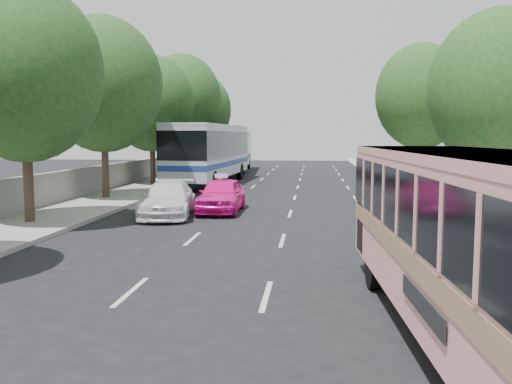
# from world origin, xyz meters

# --- Properties ---
(ground) EXTENTS (120.00, 120.00, 0.00)m
(ground) POSITION_xyz_m (0.00, 0.00, 0.00)
(ground) COLOR black
(ground) RESTS_ON ground
(sidewalk_left) EXTENTS (4.00, 90.00, 0.15)m
(sidewalk_left) POSITION_xyz_m (-8.50, 20.00, 0.07)
(sidewalk_left) COLOR #9E998E
(sidewalk_left) RESTS_ON ground
(sidewalk_right) EXTENTS (4.00, 90.00, 0.12)m
(sidewalk_right) POSITION_xyz_m (8.50, 20.00, 0.06)
(sidewalk_right) COLOR #9E998E
(sidewalk_right) RESTS_ON ground
(low_wall) EXTENTS (0.30, 90.00, 1.50)m
(low_wall) POSITION_xyz_m (-10.30, 20.00, 0.90)
(low_wall) COLOR #9E998E
(low_wall) RESTS_ON sidewalk_left
(tree_left_b) EXTENTS (5.70, 5.70, 8.88)m
(tree_left_b) POSITION_xyz_m (-8.42, 5.94, 5.82)
(tree_left_b) COLOR #38281E
(tree_left_b) RESTS_ON ground
(tree_left_c) EXTENTS (6.00, 6.00, 9.35)m
(tree_left_c) POSITION_xyz_m (-8.62, 13.94, 6.12)
(tree_left_c) COLOR #38281E
(tree_left_c) RESTS_ON ground
(tree_left_d) EXTENTS (5.52, 5.52, 8.60)m
(tree_left_d) POSITION_xyz_m (-8.52, 21.94, 5.63)
(tree_left_d) COLOR #38281E
(tree_left_d) RESTS_ON ground
(tree_left_e) EXTENTS (6.30, 6.30, 9.82)m
(tree_left_e) POSITION_xyz_m (-8.42, 29.94, 6.43)
(tree_left_e) COLOR #38281E
(tree_left_e) RESTS_ON ground
(tree_left_f) EXTENTS (5.88, 5.88, 9.16)m
(tree_left_f) POSITION_xyz_m (-8.62, 37.94, 6.00)
(tree_left_f) COLOR #38281E
(tree_left_f) RESTS_ON ground
(tree_right_near) EXTENTS (5.10, 5.10, 7.95)m
(tree_right_near) POSITION_xyz_m (8.78, 7.94, 5.20)
(tree_right_near) COLOR #38281E
(tree_right_near) RESTS_ON ground
(tree_right_far) EXTENTS (6.00, 6.00, 9.35)m
(tree_right_far) POSITION_xyz_m (9.08, 23.94, 6.12)
(tree_right_far) COLOR #38281E
(tree_right_far) RESTS_ON ground
(pink_bus) EXTENTS (2.99, 9.73, 3.06)m
(pink_bus) POSITION_xyz_m (4.50, -4.00, 1.91)
(pink_bus) COLOR pink
(pink_bus) RESTS_ON ground
(pink_taxi) EXTENTS (1.76, 4.37, 1.49)m
(pink_taxi) POSITION_xyz_m (-2.00, 10.20, 0.74)
(pink_taxi) COLOR #F81597
(pink_taxi) RESTS_ON ground
(white_pickup) EXTENTS (2.59, 5.09, 1.42)m
(white_pickup) POSITION_xyz_m (-3.98, 8.71, 0.71)
(white_pickup) COLOR silver
(white_pickup) RESTS_ON ground
(tour_coach_front) EXTENTS (3.57, 13.66, 4.05)m
(tour_coach_front) POSITION_xyz_m (-5.05, 23.60, 2.44)
(tour_coach_front) COLOR silver
(tour_coach_front) RESTS_ON ground
(tour_coach_rear) EXTENTS (3.43, 12.52, 3.70)m
(tour_coach_rear) POSITION_xyz_m (-5.39, 36.89, 2.23)
(tour_coach_rear) COLOR silver
(tour_coach_rear) RESTS_ON ground
(taxi_roof_sign) EXTENTS (0.55, 0.18, 0.18)m
(taxi_roof_sign) POSITION_xyz_m (-2.00, 10.20, 1.58)
(taxi_roof_sign) COLOR silver
(taxi_roof_sign) RESTS_ON pink_taxi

